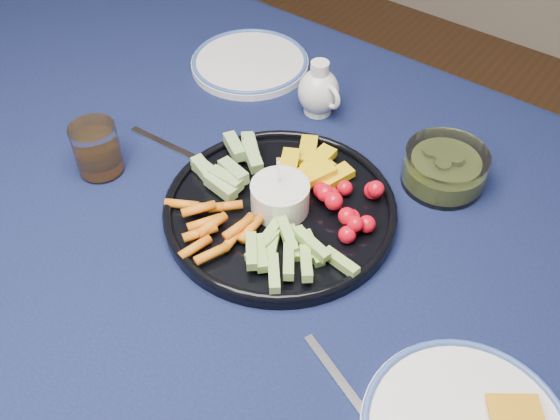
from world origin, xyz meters
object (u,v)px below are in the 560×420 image
Objects in this scene: dining_table at (215,247)px; side_plate_extra at (250,62)px; crudite_platter at (279,205)px; pickle_bowl at (444,169)px; creamer_pitcher at (319,91)px; juice_tumbler at (98,152)px.

dining_table is 7.53× the size of side_plate_extra.
crudite_platter is 0.26m from pickle_bowl.
creamer_pitcher is 0.19m from side_plate_extra.
juice_tumbler is at bearing -146.07° from pickle_bowl.
juice_tumbler is at bearing -169.03° from dining_table.
juice_tumbler is 0.36m from side_plate_extra.
crudite_platter is 0.39m from side_plate_extra.
dining_table is at bearing -59.87° from side_plate_extra.
pickle_bowl is at bearing 52.30° from crudite_platter.
dining_table is 0.23m from juice_tumbler.
crudite_platter is 4.05× the size of juice_tumbler.
juice_tumbler reaches higher than dining_table.
creamer_pitcher is at bearing 60.34° from juice_tumbler.
crudite_platter is 1.53× the size of side_plate_extra.
creamer_pitcher is at bearing 91.53° from dining_table.
juice_tumbler is at bearing -162.22° from crudite_platter.
pickle_bowl is at bearing 46.44° from dining_table.
juice_tumbler is (-0.19, -0.33, -0.01)m from creamer_pitcher.
juice_tumbler is at bearing -119.66° from creamer_pitcher.
crudite_platter is at bearing -44.80° from side_plate_extra.
crudite_platter is at bearing -68.39° from creamer_pitcher.
dining_table is 19.91× the size of juice_tumbler.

